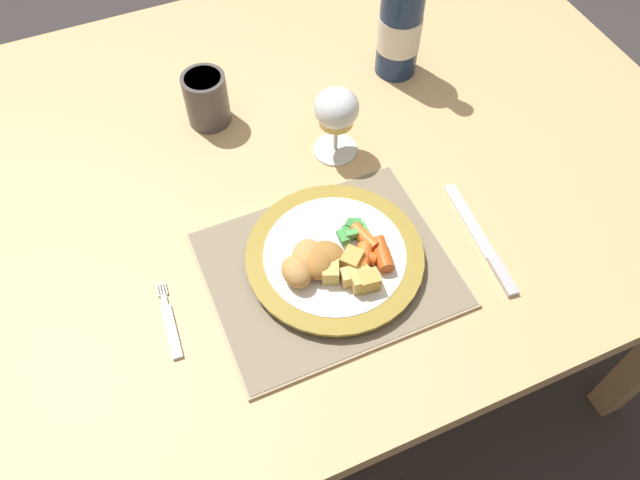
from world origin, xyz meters
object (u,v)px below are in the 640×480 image
bottle (401,19)px  drinking_cup (206,98)px  wine_glass (336,112)px  dinner_plate (335,257)px  table_knife (485,247)px  dining_table (253,199)px  fork (170,325)px

bottle → drinking_cup: (-0.36, 0.01, -0.06)m
wine_glass → dinner_plate: bearing=-114.5°
table_knife → bottle: bottle is taller
dining_table → fork: (-0.20, -0.23, 0.08)m
fork → table_knife: (0.48, -0.06, 0.00)m
dinner_plate → table_knife: bearing=-16.7°
fork → wine_glass: 0.42m
wine_glass → bottle: size_ratio=0.43×
bottle → table_knife: bearing=-98.4°
dinner_plate → fork: dinner_plate is taller
table_knife → wine_glass: wine_glass is taller
fork → bottle: bearing=33.7°
fork → drinking_cup: size_ratio=1.33×
dining_table → table_knife: 0.41m
dining_table → wine_glass: bearing=-5.4°
dining_table → drinking_cup: bearing=99.1°
table_knife → wine_glass: bearing=114.7°
bottle → fork: bearing=-146.3°
dining_table → dinner_plate: 0.25m
table_knife → drinking_cup: (-0.30, 0.43, 0.05)m
fork → table_knife: 0.48m
dining_table → fork: bearing=-131.1°
table_knife → wine_glass: (-0.13, 0.27, 0.09)m
dining_table → bottle: bearing=21.1°
fork → table_knife: table_knife is taller
fork → drinking_cup: bearing=64.5°
dining_table → bottle: (0.34, 0.13, 0.19)m
dinner_plate → drinking_cup: bearing=102.1°
wine_glass → bottle: 0.24m
fork → wine_glass: wine_glass is taller
dining_table → drinking_cup: (-0.02, 0.14, 0.12)m
dining_table → fork: fork is taller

